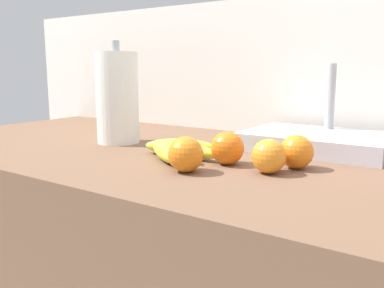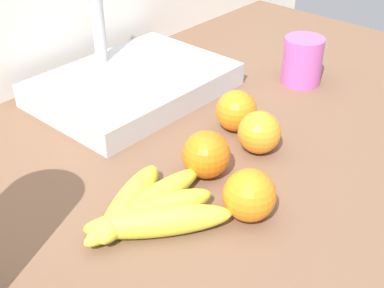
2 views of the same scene
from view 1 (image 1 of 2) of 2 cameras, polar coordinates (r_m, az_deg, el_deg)
wall_back at (r=1.43m, az=9.68°, el=-7.52°), size 2.15×0.06×1.30m
banana_bunch at (r=0.98m, az=-2.37°, el=-0.75°), size 0.21×0.19×0.04m
orange_right at (r=0.84m, az=10.43°, el=-1.65°), size 0.07×0.07×0.07m
orange_back_right at (r=0.84m, az=-0.87°, el=-1.42°), size 0.07×0.07×0.07m
orange_far_right at (r=0.91m, az=4.86°, el=-0.56°), size 0.07×0.07×0.07m
orange_center at (r=0.90m, az=14.05°, el=-1.05°), size 0.07×0.07×0.07m
paper_towel_roll at (r=1.18m, az=-10.13°, el=6.22°), size 0.12×0.12×0.28m
sink_basin at (r=1.12m, az=16.77°, el=0.49°), size 0.36×0.26×0.22m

